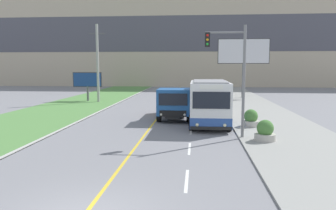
{
  "coord_description": "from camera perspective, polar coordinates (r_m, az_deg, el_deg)",
  "views": [
    {
      "loc": [
        3.07,
        -8.24,
        4.12
      ],
      "look_at": [
        1.1,
        14.34,
        1.4
      ],
      "focal_mm": 35.0,
      "sensor_mm": 36.0,
      "label": 1
    }
  ],
  "objects": [
    {
      "name": "utility_pole_far",
      "position": [
        38.02,
        -12.16,
        7.15
      ],
      "size": [
        1.8,
        0.28,
        8.73
      ],
      "color": "#9E9E99",
      "rests_on": "ground_plane"
    },
    {
      "name": "billboard_large",
      "position": [
        42.86,
        13.02,
        8.84
      ],
      "size": [
        6.45,
        0.24,
        7.51
      ],
      "color": "#59595B",
      "rests_on": "ground_plane"
    },
    {
      "name": "dump_truck",
      "position": [
        25.05,
        1.2,
        0.26
      ],
      "size": [
        2.49,
        6.34,
        2.43
      ],
      "color": "black",
      "rests_on": "ground_plane"
    },
    {
      "name": "city_bus",
      "position": [
        22.4,
        7.23,
        0.27
      ],
      "size": [
        2.69,
        5.48,
        3.12
      ],
      "color": "white",
      "rests_on": "ground_plane"
    },
    {
      "name": "planter_round_second",
      "position": [
        22.66,
        14.23,
        -2.37
      ],
      "size": [
        1.15,
        1.15,
        1.15
      ],
      "color": "#B7B2A8",
      "rests_on": "sidewalk_right"
    },
    {
      "name": "apartment_block_background",
      "position": [
        68.46,
        2.45,
        11.6
      ],
      "size": [
        80.0,
        8.04,
        19.59
      ],
      "color": "#BCAD93",
      "rests_on": "ground_plane"
    },
    {
      "name": "lane_marking_centre",
      "position": [
        10.54,
        -11.18,
        -16.28
      ],
      "size": [
        2.88,
        140.0,
        0.01
      ],
      "color": "gold",
      "rests_on": "ground_plane"
    },
    {
      "name": "traffic_light_mast",
      "position": [
        18.75,
        11.25,
        6.42
      ],
      "size": [
        2.28,
        0.32,
        6.36
      ],
      "color": "slate",
      "rests_on": "ground_plane"
    },
    {
      "name": "planter_round_near",
      "position": [
        18.56,
        16.55,
        -4.47
      ],
      "size": [
        1.13,
        1.13,
        1.14
      ],
      "color": "#B7B2A8",
      "rests_on": "sidewalk_right"
    },
    {
      "name": "billboard_small",
      "position": [
        39.55,
        -13.85,
        4.15
      ],
      "size": [
        3.44,
        0.24,
        3.38
      ],
      "color": "#59595B",
      "rests_on": "ground_plane"
    }
  ]
}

